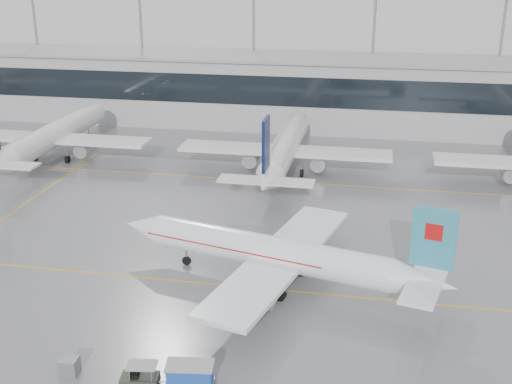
% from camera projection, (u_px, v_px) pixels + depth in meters
% --- Properties ---
extents(ground, '(320.00, 320.00, 0.00)m').
position_uv_depth(ground, '(232.00, 286.00, 59.81)').
color(ground, slate).
rests_on(ground, ground).
extents(taxi_line_main, '(120.00, 0.25, 0.01)m').
position_uv_depth(taxi_line_main, '(232.00, 286.00, 59.81)').
color(taxi_line_main, gold).
rests_on(taxi_line_main, ground).
extents(taxi_line_north, '(120.00, 0.25, 0.01)m').
position_uv_depth(taxi_line_north, '(280.00, 182.00, 87.48)').
color(taxi_line_north, gold).
rests_on(taxi_line_north, ground).
extents(taxi_line_cross, '(0.25, 60.00, 0.01)m').
position_uv_depth(taxi_line_cross, '(21.00, 206.00, 78.86)').
color(taxi_line_cross, gold).
rests_on(taxi_line_cross, ground).
extents(terminal, '(180.00, 15.00, 12.00)m').
position_uv_depth(terminal, '(308.00, 92.00, 114.92)').
color(terminal, '#9E9EA2').
rests_on(terminal, ground).
extents(terminal_glass, '(180.00, 0.20, 5.00)m').
position_uv_depth(terminal_glass, '(303.00, 92.00, 107.44)').
color(terminal_glass, black).
rests_on(terminal_glass, ground).
extents(terminal_roof, '(182.00, 16.00, 0.40)m').
position_uv_depth(terminal_roof, '(309.00, 57.00, 112.78)').
color(terminal_roof, gray).
rests_on(terminal_roof, ground).
extents(light_masts, '(156.40, 1.00, 22.60)m').
position_uv_depth(light_masts, '(312.00, 46.00, 117.92)').
color(light_masts, gray).
rests_on(light_masts, ground).
extents(air_canada_jet, '(32.69, 25.75, 10.00)m').
position_uv_depth(air_canada_jet, '(279.00, 255.00, 58.88)').
color(air_canada_jet, white).
rests_on(air_canada_jet, ground).
extents(parked_jet_b, '(29.64, 36.96, 11.72)m').
position_uv_depth(parked_jet_b, '(53.00, 136.00, 95.68)').
color(parked_jet_b, silver).
rests_on(parked_jet_b, ground).
extents(parked_jet_c, '(29.64, 36.96, 11.72)m').
position_uv_depth(parked_jet_c, '(285.00, 148.00, 89.60)').
color(parked_jet_c, silver).
rests_on(parked_jet_c, ground).
extents(baggage_tug, '(4.09, 2.02, 1.95)m').
position_uv_depth(baggage_tug, '(140.00, 380.00, 45.43)').
color(baggage_tug, '#2C3129').
rests_on(baggage_tug, ground).
extents(baggage_cart, '(3.59, 2.32, 2.08)m').
position_uv_depth(baggage_cart, '(190.00, 375.00, 45.08)').
color(baggage_cart, gray).
rests_on(baggage_cart, ground).
extents(gse_unit, '(1.40, 1.31, 1.32)m').
position_uv_depth(gse_unit, '(69.00, 366.00, 46.96)').
color(gse_unit, slate).
rests_on(gse_unit, ground).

